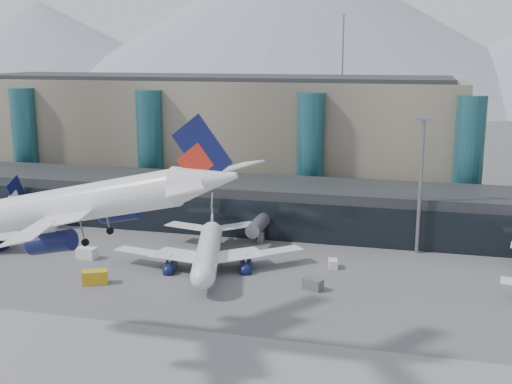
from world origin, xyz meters
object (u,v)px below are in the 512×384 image
lightmast_mid (421,178)px  veh_g (333,264)px  veh_a (87,253)px  veh_h (95,277)px  veh_c (313,284)px  jet_parked_mid (209,240)px  hero_jet (106,191)px

lightmast_mid → veh_g: (-14.16, -12.51, -13.67)m
veh_a → lightmast_mid: bearing=23.1°
veh_h → veh_c: bearing=-15.1°
lightmast_mid → veh_g: 23.33m
veh_c → veh_h: bearing=-145.4°
veh_g → veh_h: 40.60m
jet_parked_mid → veh_c: bearing=-127.0°
lightmast_mid → veh_c: 31.59m
lightmast_mid → veh_c: (-15.85, -23.73, -13.55)m
lightmast_mid → veh_a: size_ratio=7.12×
veh_g → veh_h: size_ratio=0.63×
jet_parked_mid → veh_c: (20.13, -8.12, -3.44)m
lightmast_mid → hero_jet: size_ratio=0.66×
lightmast_mid → hero_jet: hero_jet is taller
lightmast_mid → veh_h: lightmast_mid is taller
hero_jet → veh_g: (22.19, 39.54, -20.22)m
hero_jet → veh_g: hero_jet is taller
lightmast_mid → veh_a: bearing=-162.5°
lightmast_mid → veh_c: size_ratio=8.15×
veh_a → veh_h: 13.95m
jet_parked_mid → lightmast_mid: bearing=-81.5°
veh_c → veh_g: size_ratio=1.23×
veh_a → hero_jet: bearing=-50.8°
hero_jet → veh_h: bearing=129.0°
veh_a → veh_h: veh_h is taller
veh_a → veh_c: 43.12m
hero_jet → veh_a: hero_jet is taller
lightmast_mid → jet_parked_mid: lightmast_mid is taller
lightmast_mid → veh_h: bearing=-149.4°
hero_jet → veh_h: (-14.45, 22.05, -19.85)m
veh_a → veh_g: bearing=13.2°
jet_parked_mid → veh_g: (21.82, 3.10, -3.57)m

